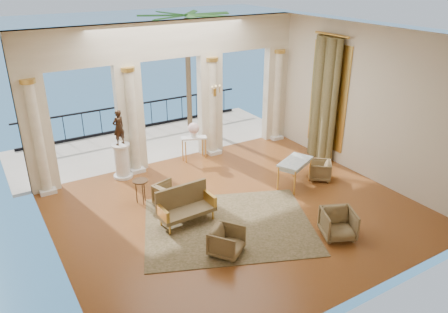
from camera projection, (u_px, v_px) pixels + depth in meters
floor at (236, 210)px, 11.63m from camera, size 9.00×9.00×0.00m
room_walls at (265, 119)px, 9.60m from camera, size 9.00×9.00×9.00m
arcade at (171, 84)px, 13.58m from camera, size 9.00×0.56×4.50m
terrace at (152, 143)px, 16.19m from camera, size 10.00×3.60×0.10m
balustrade at (135, 119)px, 17.26m from camera, size 9.00×0.06×1.03m
palm_tree at (187, 21)px, 16.10m from camera, size 2.00×2.00×4.50m
sea at (4, 58)px, 60.99m from camera, size 160.00×160.00×0.00m
curtain at (324, 100)px, 14.02m from camera, size 0.33×1.40×4.09m
window_frame at (328, 96)px, 14.08m from camera, size 0.04×1.60×3.40m
wall_sconce at (215, 92)px, 14.14m from camera, size 0.30×0.11×0.33m
rug at (229, 225)px, 10.94m from camera, size 5.05×4.56×0.02m
armchair_a at (227, 240)px, 9.75m from camera, size 0.93×0.92×0.70m
armchair_b at (338, 223)px, 10.35m from camera, size 0.97×0.95×0.77m
armchair_c at (320, 169)px, 13.20m from camera, size 0.85×0.85×0.64m
armchair_d at (170, 194)px, 11.71m from camera, size 0.82×0.85×0.71m
settee at (185, 205)px, 10.95m from camera, size 1.46×0.67×0.95m
game_table at (295, 163)px, 12.68m from camera, size 1.31×1.05×0.79m
pedestal at (122, 161)px, 13.26m from camera, size 0.59×0.59×1.08m
statue at (119, 127)px, 12.82m from camera, size 0.45×0.37×1.07m
console_table at (194, 141)px, 14.43m from camera, size 0.89×0.61×0.79m
urn at (194, 129)px, 14.26m from camera, size 0.37×0.37×0.49m
side_table at (140, 184)px, 11.77m from camera, size 0.42×0.42×0.68m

